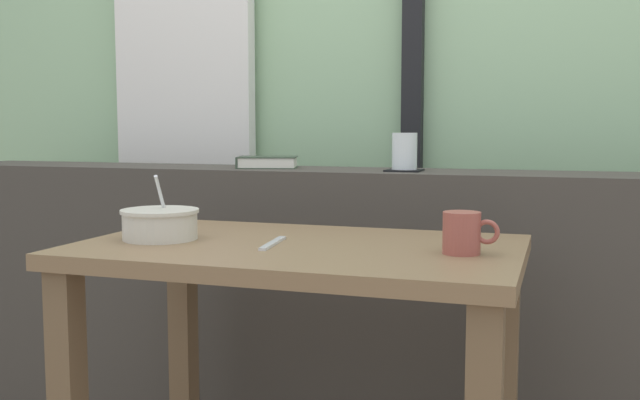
{
  "coord_description": "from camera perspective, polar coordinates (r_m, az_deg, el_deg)",
  "views": [
    {
      "loc": [
        0.57,
        -1.52,
        0.95
      ],
      "look_at": [
        -0.04,
        0.33,
        0.76
      ],
      "focal_mm": 40.88,
      "sensor_mm": 36.0,
      "label": 1
    }
  ],
  "objects": [
    {
      "name": "outdoor_backdrop",
      "position": [
        2.69,
        6.11,
        15.28
      ],
      "size": [
        4.8,
        0.08,
        2.8
      ],
      "primitive_type": "cube",
      "color": "#9EC699",
      "rests_on": "ground"
    },
    {
      "name": "curtain_left_panel",
      "position": [
        2.86,
        -10.63,
        11.62
      ],
      "size": [
        0.56,
        0.06,
        2.5
      ],
      "primitive_type": "cube",
      "color": "white",
      "rests_on": "ground"
    },
    {
      "name": "window_divider_post",
      "position": [
        2.6,
        7.32,
        13.39
      ],
      "size": [
        0.07,
        0.05,
        2.6
      ],
      "primitive_type": "cube",
      "color": "black",
      "rests_on": "ground"
    },
    {
      "name": "dark_console_ledge",
      "position": [
        2.22,
        2.94,
        -8.33
      ],
      "size": [
        2.8,
        0.3,
        0.83
      ],
      "primitive_type": "cube",
      "color": "#423D38",
      "rests_on": "ground"
    },
    {
      "name": "breakfast_table",
      "position": [
        1.62,
        -1.64,
        -8.02
      ],
      "size": [
        0.95,
        0.59,
        0.7
      ],
      "color": "brown",
      "rests_on": "ground"
    },
    {
      "name": "coaster_square",
      "position": [
        2.1,
        6.61,
        2.32
      ],
      "size": [
        0.1,
        0.1,
        0.0
      ],
      "primitive_type": "cube",
      "color": "black",
      "rests_on": "dark_console_ledge"
    },
    {
      "name": "juice_glass",
      "position": [
        2.09,
        6.63,
        3.71
      ],
      "size": [
        0.07,
        0.07,
        0.1
      ],
      "color": "white",
      "rests_on": "coaster_square"
    },
    {
      "name": "closed_book",
      "position": [
        2.26,
        -4.17,
        2.97
      ],
      "size": [
        0.21,
        0.18,
        0.04
      ],
      "color": "#334233",
      "rests_on": "dark_console_ledge"
    },
    {
      "name": "soup_bowl",
      "position": [
        1.69,
        -12.4,
        -1.87
      ],
      "size": [
        0.18,
        0.18,
        0.15
      ],
      "color": "beige",
      "rests_on": "breakfast_table"
    },
    {
      "name": "fork_utensil",
      "position": [
        1.58,
        -3.71,
        -3.39
      ],
      "size": [
        0.04,
        0.17,
        0.01
      ],
      "primitive_type": "cube",
      "rotation": [
        0.0,
        0.0,
        0.12
      ],
      "color": "silver",
      "rests_on": "breakfast_table"
    },
    {
      "name": "ceramic_mug",
      "position": [
        1.49,
        11.12,
        -2.54
      ],
      "size": [
        0.11,
        0.08,
        0.08
      ],
      "color": "#9E4C42",
      "rests_on": "breakfast_table"
    }
  ]
}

